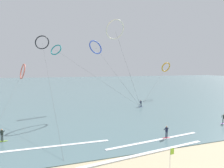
# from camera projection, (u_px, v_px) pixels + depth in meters

# --- Properties ---
(sea_water) EXTENTS (400.00, 200.00, 0.08)m
(sea_water) POSITION_uv_depth(u_px,v_px,m) (62.00, 85.00, 117.98)
(sea_water) COLOR slate
(sea_water) RESTS_ON ground
(surfer_crimson) EXTENTS (1.40, 0.59, 1.70)m
(surfer_crimson) POSITION_uv_depth(u_px,v_px,m) (166.00, 133.00, 28.40)
(surfer_crimson) COLOR red
(surfer_crimson) RESTS_ON ground
(surfer_violet) EXTENTS (1.40, 0.72, 1.70)m
(surfer_violet) POSITION_uv_depth(u_px,v_px,m) (224.00, 119.00, 35.79)
(surfer_violet) COLOR purple
(surfer_violet) RESTS_ON ground
(surfer_lime) EXTENTS (1.40, 0.73, 1.70)m
(surfer_lime) POSITION_uv_depth(u_px,v_px,m) (2.00, 136.00, 27.04)
(surfer_lime) COLOR #8CC62D
(surfer_lime) RESTS_ON ground
(surfer_navy) EXTENTS (1.40, 0.67, 1.70)m
(surfer_navy) POSITION_uv_depth(u_px,v_px,m) (141.00, 104.00, 51.24)
(surfer_navy) COLOR navy
(surfer_navy) RESTS_ON ground
(kite_charcoal) EXTENTS (4.96, 50.64, 19.82)m
(kite_charcoal) POSITION_uv_depth(u_px,v_px,m) (42.00, 42.00, 65.47)
(kite_charcoal) COLOR black
(kite_charcoal) RESTS_ON ground
(kite_cobalt) EXTENTS (12.07, 7.13, 16.67)m
(kite_cobalt) POSITION_uv_depth(u_px,v_px,m) (96.00, 47.00, 51.97)
(kite_cobalt) COLOR #2647B7
(kite_cobalt) RESTS_ON ground
(kite_ivory) EXTENTS (9.22, 3.25, 20.75)m
(kite_ivory) POSITION_uv_depth(u_px,v_px,m) (115.00, 30.00, 48.06)
(kite_ivory) COLOR silver
(kite_ivory) RESTS_ON ground
(kite_teal) EXTENTS (20.68, 17.12, 16.29)m
(kite_teal) POSITION_uv_depth(u_px,v_px,m) (56.00, 50.00, 58.11)
(kite_teal) COLOR teal
(kite_teal) RESTS_ON ground
(kite_coral) EXTENTS (3.34, 36.44, 10.84)m
(kite_coral) POSITION_uv_depth(u_px,v_px,m) (23.00, 71.00, 55.30)
(kite_coral) COLOR #EA7260
(kite_coral) RESTS_ON ground
(kite_amber) EXTENTS (18.25, 15.00, 11.58)m
(kite_amber) POSITION_uv_depth(u_px,v_px,m) (166.00, 67.00, 69.01)
(kite_amber) COLOR orange
(kite_amber) RESTS_ON ground
(beach_flag) EXTENTS (0.47, 0.09, 2.24)m
(beach_flag) POSITION_uv_depth(u_px,v_px,m) (171.00, 155.00, 19.39)
(beach_flag) COLOR silver
(beach_flag) RESTS_ON ground
(wave_crest_near) EXTENTS (16.49, 2.52, 0.12)m
(wave_crest_near) POSITION_uv_depth(u_px,v_px,m) (148.00, 153.00, 23.43)
(wave_crest_near) COLOR white
(wave_crest_near) RESTS_ON ground
(wave_crest_mid) EXTENTS (14.55, 2.30, 0.12)m
(wave_crest_mid) POSITION_uv_depth(u_px,v_px,m) (155.00, 141.00, 27.52)
(wave_crest_mid) COLOR white
(wave_crest_mid) RESTS_ON ground
(wave_crest_far) EXTENTS (17.75, 1.08, 0.12)m
(wave_crest_far) POSITION_uv_depth(u_px,v_px,m) (37.00, 148.00, 24.80)
(wave_crest_far) COLOR white
(wave_crest_far) RESTS_ON ground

